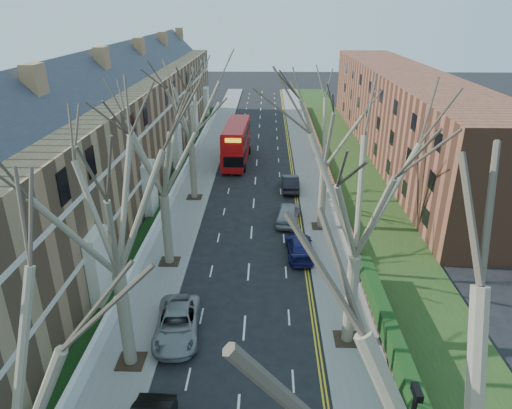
{
  "coord_description": "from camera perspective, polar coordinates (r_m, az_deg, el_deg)",
  "views": [
    {
      "loc": [
        1.2,
        -12.13,
        16.95
      ],
      "look_at": [
        0.38,
        20.53,
        2.69
      ],
      "focal_mm": 32.0,
      "sensor_mm": 36.0,
      "label": 1
    }
  ],
  "objects": [
    {
      "name": "grass_verge_right",
      "position": [
        54.62,
        11.22,
        5.21
      ],
      "size": [
        6.0,
        102.0,
        0.06
      ],
      "color": "#213613",
      "rests_on": "ground"
    },
    {
      "name": "tree_right_mid",
      "position": [
        21.91,
        13.22,
        3.21
      ],
      "size": [
        10.5,
        10.5,
        14.71
      ],
      "color": "#746852",
      "rests_on": "ground"
    },
    {
      "name": "flats_right",
      "position": [
        58.71,
        17.8,
        10.72
      ],
      "size": [
        13.97,
        54.0,
        10.0
      ],
      "color": "brown",
      "rests_on": "ground"
    },
    {
      "name": "terrace_left",
      "position": [
        47.02,
        -17.21,
        8.48
      ],
      "size": [
        9.7,
        78.0,
        13.6
      ],
      "color": "#936D4A",
      "rests_on": "ground"
    },
    {
      "name": "car_right_near",
      "position": [
        33.82,
        5.52,
        -5.29
      ],
      "size": [
        2.04,
        4.75,
        1.36
      ],
      "primitive_type": "imported",
      "rotation": [
        0.0,
        0.0,
        3.17
      ],
      "color": "navy",
      "rests_on": "ground"
    },
    {
      "name": "pavement_left",
      "position": [
        54.32,
        -6.28,
        5.32
      ],
      "size": [
        3.0,
        102.0,
        0.12
      ],
      "primitive_type": "cube",
      "color": "slate",
      "rests_on": "ground"
    },
    {
      "name": "tree_left_dist",
      "position": [
        41.38,
        -8.4,
        13.05
      ],
      "size": [
        10.5,
        10.5,
        14.71
      ],
      "color": "#746852",
      "rests_on": "ground"
    },
    {
      "name": "tree_left_mid",
      "position": [
        20.76,
        -18.09,
        1.49
      ],
      "size": [
        10.5,
        10.5,
        14.71
      ],
      "color": "#746852",
      "rests_on": "ground"
    },
    {
      "name": "car_right_mid",
      "position": [
        38.78,
        4.04,
        -1.11
      ],
      "size": [
        2.47,
        4.83,
        1.58
      ],
      "primitive_type": "imported",
      "rotation": [
        0.0,
        0.0,
        3.0
      ],
      "color": "gray",
      "rests_on": "ground"
    },
    {
      "name": "front_wall_left",
      "position": [
        46.96,
        -9.53,
        2.89
      ],
      "size": [
        0.3,
        78.0,
        1.0
      ],
      "color": "white",
      "rests_on": "ground"
    },
    {
      "name": "double_decker_bus",
      "position": [
        53.61,
        -2.45,
        7.57
      ],
      "size": [
        3.03,
        10.69,
        4.45
      ],
      "rotation": [
        0.0,
        0.0,
        3.1
      ],
      "color": "#AC0C0D",
      "rests_on": "ground"
    },
    {
      "name": "car_left_far",
      "position": [
        26.58,
        -9.81,
        -14.48
      ],
      "size": [
        2.8,
        5.35,
        1.44
      ],
      "primitive_type": "imported",
      "rotation": [
        0.0,
        0.0,
        0.08
      ],
      "color": "gray",
      "rests_on": "ground"
    },
    {
      "name": "tree_left_far",
      "position": [
        29.97,
        -12.05,
        8.16
      ],
      "size": [
        10.15,
        10.15,
        14.22
      ],
      "color": "#746852",
      "rests_on": "ground"
    },
    {
      "name": "car_right_far",
      "position": [
        45.61,
        4.33,
        2.71
      ],
      "size": [
        1.59,
        4.55,
        1.5
      ],
      "primitive_type": "imported",
      "rotation": [
        0.0,
        0.0,
        3.14
      ],
      "color": "black",
      "rests_on": "ground"
    },
    {
      "name": "pavement_right",
      "position": [
        54.06,
        6.48,
        5.22
      ],
      "size": [
        3.0,
        102.0,
        0.12
      ],
      "primitive_type": "cube",
      "color": "slate",
      "rests_on": "ground"
    },
    {
      "name": "tree_right_far",
      "position": [
        35.28,
        8.89,
        10.68
      ],
      "size": [
        10.15,
        10.15,
        14.22
      ],
      "color": "#746852",
      "rests_on": "ground"
    }
  ]
}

